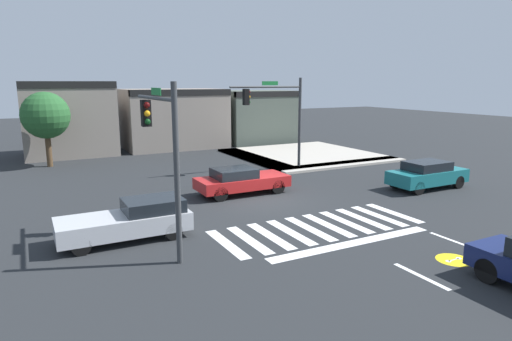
{
  "coord_description": "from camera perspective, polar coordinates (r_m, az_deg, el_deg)",
  "views": [
    {
      "loc": [
        -9.77,
        -17.75,
        5.53
      ],
      "look_at": [
        -0.46,
        -0.12,
        1.5
      ],
      "focal_mm": 30.8,
      "sensor_mm": 36.0,
      "label": 1
    }
  ],
  "objects": [
    {
      "name": "car_red",
      "position": [
        21.96,
        -2.02,
        -1.28
      ],
      "size": [
        4.61,
        1.9,
        1.34
      ],
      "color": "red",
      "rests_on": "ground_plane"
    },
    {
      "name": "car_silver",
      "position": [
        16.34,
        -15.98,
        -6.19
      ],
      "size": [
        4.54,
        1.79,
        1.39
      ],
      "rotation": [
        0.0,
        0.0,
        3.14
      ],
      "color": "#B7BABF",
      "rests_on": "ground_plane"
    },
    {
      "name": "traffic_signal_northeast",
      "position": [
        27.34,
        2.7,
        8.08
      ],
      "size": [
        4.96,
        0.32,
        5.79
      ],
      "rotation": [
        0.0,
        0.0,
        3.14
      ],
      "color": "#383A3D",
      "rests_on": "ground_plane"
    },
    {
      "name": "roadside_tree",
      "position": [
        31.85,
        -25.66,
        6.44
      ],
      "size": [
        3.05,
        3.05,
        4.92
      ],
      "color": "#4C3823",
      "rests_on": "ground_plane"
    },
    {
      "name": "bike_detector_marking",
      "position": [
        15.49,
        24.28,
        -10.53
      ],
      "size": [
        1.09,
        1.09,
        0.01
      ],
      "color": "yellow",
      "rests_on": "ground_plane"
    },
    {
      "name": "storefront_row",
      "position": [
        38.19,
        -11.03,
        6.77
      ],
      "size": [
        22.7,
        5.71,
        5.58
      ],
      "color": "gray",
      "rests_on": "ground_plane"
    },
    {
      "name": "curb_corner_northeast",
      "position": [
        33.18,
        5.99,
        1.91
      ],
      "size": [
        10.0,
        10.6,
        0.15
      ],
      "color": "#B2AA9E",
      "rests_on": "ground_plane"
    },
    {
      "name": "lane_markings",
      "position": [
        13.78,
        30.08,
        -13.84
      ],
      "size": [
        6.8,
        18.75,
        0.01
      ],
      "color": "white",
      "rests_on": "ground_plane"
    },
    {
      "name": "crosswalk_near",
      "position": [
        17.36,
        8.18,
        -7.24
      ],
      "size": [
        8.26,
        3.09,
        0.01
      ],
      "color": "silver",
      "rests_on": "ground_plane"
    },
    {
      "name": "traffic_signal_southwest",
      "position": [
        14.64,
        -12.2,
        4.2
      ],
      "size": [
        0.32,
        4.37,
        5.55
      ],
      "rotation": [
        0.0,
        0.0,
        1.57
      ],
      "color": "#383A3D",
      "rests_on": "ground_plane"
    },
    {
      "name": "ground_plane",
      "position": [
        21.0,
        0.95,
        -3.83
      ],
      "size": [
        120.0,
        120.0,
        0.0
      ],
      "primitive_type": "plane",
      "color": "#232628"
    },
    {
      "name": "car_teal",
      "position": [
        24.76,
        21.35,
        -0.47
      ],
      "size": [
        4.35,
        1.76,
        1.45
      ],
      "rotation": [
        0.0,
        0.0,
        3.14
      ],
      "color": "#196B70",
      "rests_on": "ground_plane"
    }
  ]
}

